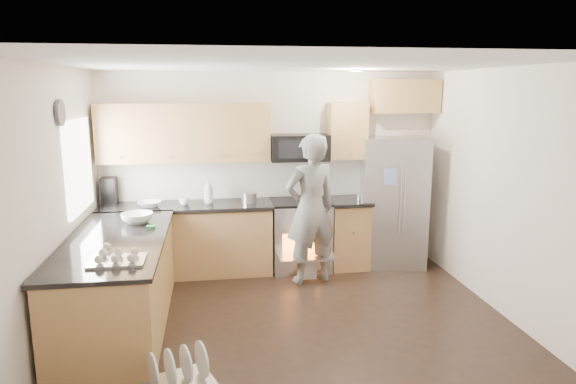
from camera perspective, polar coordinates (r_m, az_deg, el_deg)
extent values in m
plane|color=black|center=(5.43, 0.68, -14.57)|extent=(4.50, 4.50, 0.00)
cube|color=silver|center=(6.94, -1.90, 2.47)|extent=(4.50, 0.04, 2.60)
cube|color=silver|center=(3.11, 6.60, -8.90)|extent=(4.50, 0.04, 2.60)
cube|color=silver|center=(5.15, -24.85, -1.73)|extent=(0.04, 4.00, 2.60)
cube|color=silver|center=(5.79, 23.28, -0.26)|extent=(0.04, 4.00, 2.60)
cube|color=white|center=(4.88, 0.75, 14.02)|extent=(4.50, 4.00, 0.04)
cube|color=white|center=(6.05, -22.25, 2.70)|extent=(0.04, 1.00, 1.00)
cylinder|color=#F4DFC3|center=(6.15, 7.60, 13.24)|extent=(0.14, 0.14, 0.02)
cylinder|color=#474754|center=(5.47, -23.98, 8.06)|extent=(0.03, 0.26, 0.26)
cube|color=#B49048|center=(6.81, -11.05, -5.39)|extent=(2.15, 0.60, 0.87)
cube|color=black|center=(6.68, -11.20, -1.55)|extent=(2.19, 0.64, 0.04)
cube|color=#B49048|center=(7.03, 6.59, -4.72)|extent=(0.50, 0.60, 0.87)
cube|color=black|center=(6.90, 6.70, -0.99)|extent=(0.54, 0.64, 0.04)
cube|color=#B49048|center=(6.68, -11.41, 6.49)|extent=(2.16, 0.33, 0.74)
cube|color=#B49048|center=(6.91, 6.56, 6.79)|extent=(0.50, 0.33, 0.74)
cube|color=#B49048|center=(7.13, 12.82, 10.34)|extent=(0.90, 0.33, 0.44)
imported|color=silver|center=(6.66, -15.12, -1.29)|extent=(0.29, 0.29, 0.07)
imported|color=white|center=(6.66, -8.82, 0.09)|extent=(0.12, 0.12, 0.32)
imported|color=white|center=(6.63, -11.41, -1.02)|extent=(0.13, 0.13, 0.10)
cylinder|color=#B7B7BC|center=(6.67, -4.35, -0.61)|extent=(0.20, 0.20, 0.14)
cube|color=black|center=(6.94, -19.25, 0.13)|extent=(0.18, 0.22, 0.34)
cylinder|color=#B7B7BC|center=(6.88, 8.03, -0.60)|extent=(0.09, 0.09, 0.07)
cube|color=#B49048|center=(5.51, -18.30, -9.82)|extent=(0.90, 2.30, 0.87)
cube|color=black|center=(5.37, -18.61, -5.13)|extent=(0.96, 2.36, 0.04)
imported|color=white|center=(5.90, -16.40, -2.78)|extent=(0.35, 0.35, 0.11)
cube|color=green|center=(5.64, -14.98, -3.76)|extent=(0.09, 0.06, 0.03)
cube|color=#B7B7BC|center=(4.64, -18.45, -6.83)|extent=(0.46, 0.35, 0.10)
cube|color=#B7B7BC|center=(6.87, 1.37, -4.89)|extent=(0.76, 0.62, 0.90)
cube|color=black|center=(6.75, 1.39, -1.10)|extent=(0.76, 0.60, 0.03)
cube|color=orange|center=(6.59, 1.83, -6.07)|extent=(0.56, 0.02, 0.34)
cube|color=#B7B7BC|center=(6.46, 2.09, -7.22)|extent=(0.70, 0.34, 0.03)
cube|color=white|center=(6.46, 2.16, -8.50)|extent=(0.24, 0.03, 0.28)
cube|color=black|center=(6.75, 1.24, 4.96)|extent=(0.76, 0.40, 0.34)
cube|color=#B7B7BC|center=(7.11, 11.55, -1.06)|extent=(0.95, 0.80, 1.74)
cylinder|color=#B7B7BC|center=(6.76, 12.34, -0.67)|extent=(0.02, 0.02, 0.95)
cylinder|color=#B7B7BC|center=(6.78, 12.79, -0.65)|extent=(0.02, 0.02, 0.95)
cube|color=pink|center=(6.88, 13.96, -2.14)|extent=(0.22, 0.05, 0.28)
cube|color=#8FAAE6|center=(6.66, 11.29, 1.69)|extent=(0.17, 0.04, 0.21)
imported|color=gray|center=(6.30, 2.52, -1.92)|extent=(0.78, 0.62, 1.85)
cylinder|color=white|center=(4.40, -14.72, -18.81)|extent=(0.13, 0.30, 0.31)
cylinder|color=white|center=(4.43, -12.98, -18.51)|extent=(0.13, 0.30, 0.31)
cylinder|color=white|center=(4.46, -11.26, -18.19)|extent=(0.13, 0.30, 0.31)
cylinder|color=white|center=(4.50, -9.57, -17.87)|extent=(0.13, 0.30, 0.31)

